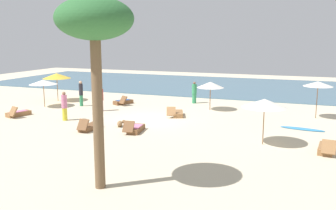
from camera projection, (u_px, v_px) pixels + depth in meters
name	position (u px, v px, depth m)	size (l,w,h in m)	color
ground_plane	(148.00, 120.00, 22.56)	(60.00, 60.00, 0.00)	beige
ocean_water	(214.00, 86.00, 38.18)	(48.00, 16.00, 0.06)	#476B7F
umbrella_0	(43.00, 82.00, 26.43)	(1.99, 1.99, 1.98)	brown
umbrella_1	(210.00, 85.00, 25.29)	(1.87, 1.87, 1.98)	brown
umbrella_2	(57.00, 76.00, 28.83)	(2.18, 2.18, 2.21)	olive
umbrella_3	(265.00, 103.00, 17.10)	(2.12, 2.12, 2.19)	brown
umbrella_4	(318.00, 84.00, 22.64)	(1.78, 1.78, 2.32)	brown
lounger_0	(135.00, 129.00, 19.68)	(0.82, 1.74, 0.71)	brown
lounger_1	(123.00, 102.00, 27.80)	(1.28, 1.75, 0.71)	brown
lounger_3	(18.00, 113.00, 23.61)	(1.05, 1.75, 0.73)	olive
lounger_4	(326.00, 149.00, 16.21)	(0.74, 1.72, 0.71)	olive
lounger_5	(90.00, 127.00, 20.12)	(0.62, 1.67, 0.72)	brown
lounger_6	(177.00, 114.00, 23.60)	(1.14, 1.80, 0.67)	olive
person_0	(194.00, 93.00, 28.08)	(0.52, 0.52, 1.66)	#338C59
person_1	(81.00, 93.00, 26.92)	(0.41, 0.41, 1.87)	#338C59
person_2	(101.00, 99.00, 25.12)	(0.47, 0.47, 1.72)	#D17299
person_3	(64.00, 106.00, 22.28)	(0.43, 0.43, 1.78)	yellow
palm_1	(95.00, 25.00, 11.48)	(2.48, 2.48, 6.28)	brown
dog	(120.00, 123.00, 20.87)	(0.52, 0.74, 0.34)	olive
surfboard	(302.00, 129.00, 20.23)	(2.41, 0.83, 0.07)	#338CCC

